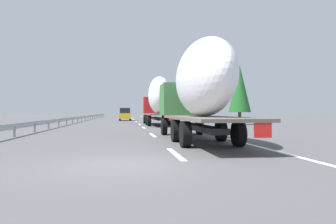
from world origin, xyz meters
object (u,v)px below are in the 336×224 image
truck_trailing (198,87)px  car_silver_hatch (123,113)px  car_yellow_coupe (125,114)px  road_sign (166,106)px  truck_lead (158,100)px

truck_trailing → car_silver_hatch: 68.48m
truck_trailing → car_silver_hatch: (68.35, 3.85, -1.66)m
truck_trailing → car_yellow_coupe: truck_trailing is taller
road_sign → car_silver_hatch: bearing=12.2°
truck_trailing → road_sign: 36.31m
car_yellow_coupe → car_silver_hatch: car_yellow_coupe is taller
car_silver_hatch → road_sign: bearing=-167.8°
truck_lead → car_silver_hatch: truck_lead is taller
car_yellow_coupe → car_silver_hatch: (32.91, 0.48, -0.04)m
truck_lead → car_silver_hatch: (50.05, 3.85, -1.74)m
truck_lead → car_silver_hatch: size_ratio=2.93×
truck_trailing → car_silver_hatch: bearing=3.2°
car_silver_hatch → road_sign: (-32.18, -6.95, 1.40)m
truck_lead → truck_trailing: bearing=180.0°
road_sign → car_yellow_coupe: bearing=96.5°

